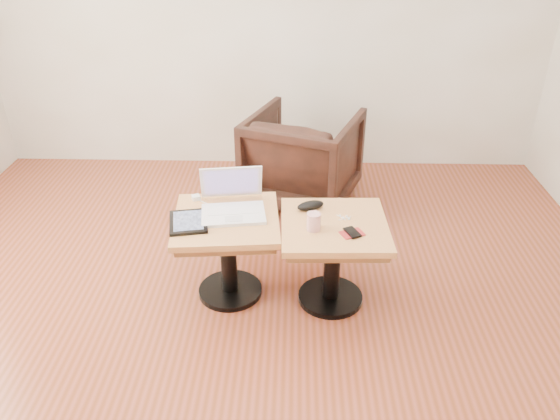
{
  "coord_description": "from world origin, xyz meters",
  "views": [
    {
      "loc": [
        0.24,
        -2.16,
        2.01
      ],
      "look_at": [
        0.16,
        0.39,
        0.56
      ],
      "focal_mm": 35.0,
      "sensor_mm": 36.0,
      "label": 1
    }
  ],
  "objects_px": {
    "armchair": "(303,158)",
    "striped_cup": "(314,222)",
    "side_table_right": "(333,243)",
    "side_table_left": "(227,237)",
    "laptop": "(233,203)"
  },
  "relations": [
    {
      "from": "laptop",
      "to": "side_table_right",
      "type": "bearing_deg",
      "value": -20.06
    },
    {
      "from": "armchair",
      "to": "striped_cup",
      "type": "bearing_deg",
      "value": 112.7
    },
    {
      "from": "side_table_right",
      "to": "laptop",
      "type": "bearing_deg",
      "value": 166.49
    },
    {
      "from": "side_table_left",
      "to": "side_table_right",
      "type": "height_order",
      "value": "same"
    },
    {
      "from": "striped_cup",
      "to": "armchair",
      "type": "height_order",
      "value": "armchair"
    },
    {
      "from": "striped_cup",
      "to": "armchair",
      "type": "distance_m",
      "value": 1.3
    },
    {
      "from": "striped_cup",
      "to": "armchair",
      "type": "relative_size",
      "value": 0.12
    },
    {
      "from": "striped_cup",
      "to": "armchair",
      "type": "bearing_deg",
      "value": 91.9
    },
    {
      "from": "laptop",
      "to": "striped_cup",
      "type": "relative_size",
      "value": 4.09
    },
    {
      "from": "side_table_right",
      "to": "armchair",
      "type": "xyz_separation_m",
      "value": [
        -0.16,
        1.21,
        -0.04
      ]
    },
    {
      "from": "side_table_left",
      "to": "striped_cup",
      "type": "xyz_separation_m",
      "value": [
        0.47,
        -0.11,
        0.18
      ]
    },
    {
      "from": "side_table_right",
      "to": "laptop",
      "type": "height_order",
      "value": "laptop"
    },
    {
      "from": "side_table_left",
      "to": "armchair",
      "type": "height_order",
      "value": "armchair"
    },
    {
      "from": "side_table_right",
      "to": "striped_cup",
      "type": "distance_m",
      "value": 0.22
    },
    {
      "from": "laptop",
      "to": "side_table_left",
      "type": "bearing_deg",
      "value": -120.63
    }
  ]
}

